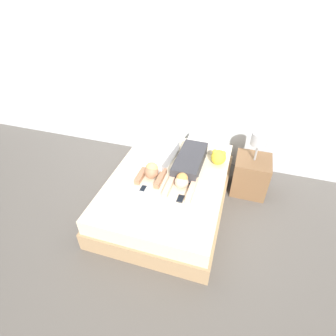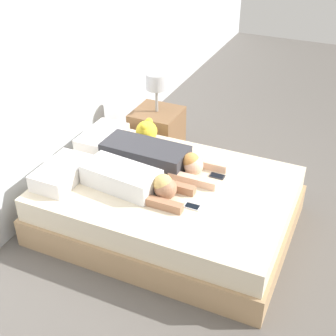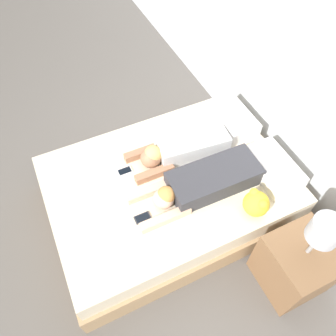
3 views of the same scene
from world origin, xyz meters
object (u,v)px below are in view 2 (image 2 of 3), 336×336
person_left (133,180)px  plush_toy (146,131)px  cell_phone_right (217,176)px  pillow_head_right (102,138)px  bed (168,205)px  nightstand (157,131)px  pillow_head_left (62,173)px  cell_phone_left (192,206)px  person_right (156,156)px

person_left → plush_toy: 0.83m
cell_phone_right → plush_toy: (0.32, 0.84, 0.11)m
person_left → pillow_head_right: bearing=49.2°
bed → nightstand: size_ratio=2.17×
cell_phone_right → plush_toy: bearing=69.3°
bed → cell_phone_right: bearing=-52.9°
pillow_head_left → plush_toy: size_ratio=2.40×
pillow_head_left → pillow_head_right: size_ratio=1.00×
bed → cell_phone_left: bearing=-126.1°
bed → plush_toy: bearing=40.3°
pillow_head_left → cell_phone_right: pillow_head_left is taller
pillow_head_left → cell_phone_right: (0.60, -1.19, -0.07)m
person_right → bed: bearing=-134.8°
nightstand → bed: bearing=-150.1°
person_right → plush_toy: (0.36, 0.27, 0.02)m
cell_phone_left → nightstand: (1.29, 0.93, -0.16)m
pillow_head_right → plush_toy: (0.25, -0.35, 0.04)m
pillow_head_left → nightstand: bearing=-9.4°
bed → nightstand: (1.07, 0.61, 0.08)m
bed → cell_phone_left: 0.46m
cell_phone_left → nightstand: size_ratio=0.13×
person_right → cell_phone_left: size_ratio=8.63×
pillow_head_left → person_right: person_right is taller
cell_phone_left → nightstand: 1.60m
bed → pillow_head_left: size_ratio=4.01×
cell_phone_left → person_left: bearing=87.3°
person_left → nightstand: bearing=17.1°
pillow_head_left → plush_toy: (0.91, -0.35, 0.04)m
bed → plush_toy: plush_toy is taller
person_right → cell_phone_right: person_right is taller
bed → pillow_head_left: pillow_head_left is taller
pillow_head_right → cell_phone_right: 1.20m
nightstand → pillow_head_right: bearing=162.6°
person_right → pillow_head_left: bearing=131.6°
cell_phone_right → pillow_head_left: bearing=116.6°
person_right → plush_toy: 0.45m
bed → pillow_head_left: bearing=111.5°
person_right → nightstand: 0.96m
pillow_head_right → cell_phone_left: 1.29m
pillow_head_right → nightstand: size_ratio=0.54×
pillow_head_left → plush_toy: 0.98m
nightstand → plush_toy: bearing=-166.1°
pillow_head_right → person_right: size_ratio=0.47×
person_left → cell_phone_left: person_left is taller
bed → person_left: person_left is taller
pillow_head_left → nightstand: (1.40, -0.23, -0.23)m
person_left → cell_phone_right: size_ratio=7.24×
pillow_head_left → bed: bearing=-68.5°
pillow_head_left → cell_phone_left: (0.10, -1.16, -0.07)m
cell_phone_right → nightstand: bearing=50.2°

